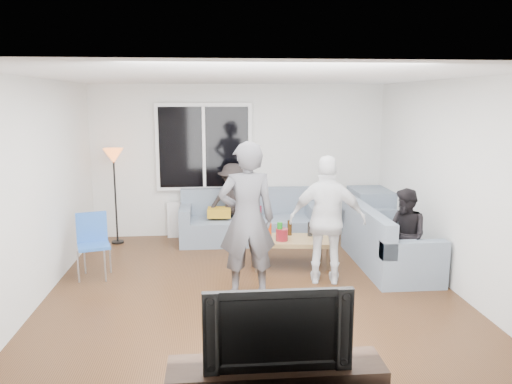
{
  "coord_description": "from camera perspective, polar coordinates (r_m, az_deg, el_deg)",
  "views": [
    {
      "loc": [
        -0.48,
        -5.89,
        2.36
      ],
      "look_at": [
        0.1,
        0.6,
        1.15
      ],
      "focal_mm": 35.41,
      "sensor_mm": 36.0,
      "label": 1
    }
  ],
  "objects": [
    {
      "name": "floor",
      "position": [
        6.37,
        -0.43,
        -11.42
      ],
      "size": [
        5.0,
        5.5,
        0.04
      ],
      "primitive_type": "cube",
      "color": "#56351C",
      "rests_on": "ground"
    },
    {
      "name": "ceiling",
      "position": [
        5.92,
        -0.46,
        13.04
      ],
      "size": [
        5.0,
        5.5,
        0.04
      ],
      "primitive_type": "cube",
      "color": "white",
      "rests_on": "ground"
    },
    {
      "name": "wall_back",
      "position": [
        8.74,
        -1.92,
        3.55
      ],
      "size": [
        5.0,
        0.04,
        2.6
      ],
      "primitive_type": "cube",
      "color": "silver",
      "rests_on": "ground"
    },
    {
      "name": "wall_front",
      "position": [
        3.33,
        3.45,
        -8.08
      ],
      "size": [
        5.0,
        0.04,
        2.6
      ],
      "primitive_type": "cube",
      "color": "silver",
      "rests_on": "ground"
    },
    {
      "name": "wall_left",
      "position": [
        6.32,
        -23.84,
        -0.04
      ],
      "size": [
        0.04,
        5.5,
        2.6
      ],
      "primitive_type": "cube",
      "color": "silver",
      "rests_on": "ground"
    },
    {
      "name": "wall_right",
      "position": [
        6.69,
        21.6,
        0.66
      ],
      "size": [
        0.04,
        5.5,
        2.6
      ],
      "primitive_type": "cube",
      "color": "silver",
      "rests_on": "ground"
    },
    {
      "name": "window_frame",
      "position": [
        8.62,
        -5.9,
        5.08
      ],
      "size": [
        1.62,
        0.06,
        1.47
      ],
      "primitive_type": "cube",
      "color": "white",
      "rests_on": "wall_back"
    },
    {
      "name": "window_glass",
      "position": [
        8.58,
        -5.9,
        5.05
      ],
      "size": [
        1.5,
        0.02,
        1.35
      ],
      "primitive_type": "cube",
      "color": "black",
      "rests_on": "window_frame"
    },
    {
      "name": "window_mullion",
      "position": [
        8.57,
        -5.9,
        5.04
      ],
      "size": [
        0.05,
        0.03,
        1.35
      ],
      "primitive_type": "cube",
      "color": "white",
      "rests_on": "window_frame"
    },
    {
      "name": "radiator",
      "position": [
        8.78,
        -5.75,
        -3.03
      ],
      "size": [
        1.3,
        0.12,
        0.62
      ],
      "primitive_type": "cube",
      "color": "silver",
      "rests_on": "floor"
    },
    {
      "name": "potted_plant",
      "position": [
        8.66,
        -2.58,
        0.01
      ],
      "size": [
        0.2,
        0.17,
        0.32
      ],
      "primitive_type": "imported",
      "rotation": [
        0.0,
        0.0,
        0.16
      ],
      "color": "#3B6F2C",
      "rests_on": "radiator"
    },
    {
      "name": "vase",
      "position": [
        8.67,
        -6.13,
        -0.59
      ],
      "size": [
        0.16,
        0.16,
        0.16
      ],
      "primitive_type": "imported",
      "rotation": [
        0.0,
        0.0,
        -0.1
      ],
      "color": "silver",
      "rests_on": "radiator"
    },
    {
      "name": "sofa_back_section",
      "position": [
        8.41,
        -0.71,
        -2.78
      ],
      "size": [
        2.3,
        0.85,
        0.85
      ],
      "primitive_type": null,
      "color": "slate",
      "rests_on": "floor"
    },
    {
      "name": "sofa_right_section",
      "position": [
        7.44,
        14.78,
        -4.91
      ],
      "size": [
        2.0,
        0.85,
        0.85
      ],
      "primitive_type": null,
      "rotation": [
        0.0,
        0.0,
        1.57
      ],
      "color": "slate",
      "rests_on": "floor"
    },
    {
      "name": "sofa_corner",
      "position": [
        8.84,
        13.5,
        -2.42
      ],
      "size": [
        0.85,
        0.85,
        0.85
      ],
      "primitive_type": "cube",
      "color": "slate",
      "rests_on": "floor"
    },
    {
      "name": "cushion_yellow",
      "position": [
        8.35,
        -4.18,
        -2.31
      ],
      "size": [
        0.4,
        0.34,
        0.14
      ],
      "primitive_type": "cube",
      "rotation": [
        0.0,
        0.0,
        -0.05
      ],
      "color": "#BD8A1B",
      "rests_on": "sofa_back_section"
    },
    {
      "name": "cushion_red",
      "position": [
        8.45,
        -0.8,
        -2.13
      ],
      "size": [
        0.44,
        0.4,
        0.13
      ],
      "primitive_type": "cube",
      "rotation": [
        0.0,
        0.0,
        -0.34
      ],
      "color": "maroon",
      "rests_on": "sofa_back_section"
    },
    {
      "name": "coffee_table",
      "position": [
        7.28,
        3.85,
        -6.77
      ],
      "size": [
        1.17,
        0.74,
        0.4
      ],
      "primitive_type": "cube",
      "rotation": [
        0.0,
        0.0,
        -0.14
      ],
      "color": "#987B49",
      "rests_on": "floor"
    },
    {
      "name": "pitcher",
      "position": [
        7.09,
        2.94,
        -4.83
      ],
      "size": [
        0.17,
        0.17,
        0.17
      ],
      "primitive_type": "cylinder",
      "color": "maroon",
      "rests_on": "coffee_table"
    },
    {
      "name": "side_chair",
      "position": [
        7.05,
        -17.86,
        -5.89
      ],
      "size": [
        0.5,
        0.5,
        0.86
      ],
      "primitive_type": null,
      "rotation": [
        0.0,
        0.0,
        0.3
      ],
      "color": "blue",
      "rests_on": "floor"
    },
    {
      "name": "floor_lamp",
      "position": [
        8.54,
        -15.6,
        -0.53
      ],
      "size": [
        0.32,
        0.32,
        1.56
      ],
      "primitive_type": null,
      "color": "orange",
      "rests_on": "floor"
    },
    {
      "name": "player_left",
      "position": [
        6.04,
        -1.02,
        -3.11
      ],
      "size": [
        0.71,
        0.49,
        1.88
      ],
      "primitive_type": "imported",
      "rotation": [
        0.0,
        0.0,
        3.2
      ],
      "color": "#4A494E",
      "rests_on": "floor"
    },
    {
      "name": "player_right",
      "position": [
        6.51,
        8.08,
        -3.17
      ],
      "size": [
        1.04,
        0.6,
        1.66
      ],
      "primitive_type": "imported",
      "rotation": [
        0.0,
        0.0,
        2.94
      ],
      "color": "white",
      "rests_on": "floor"
    },
    {
      "name": "spectator_right",
      "position": [
        6.86,
        16.52,
        -4.72
      ],
      "size": [
        0.61,
        0.7,
        1.22
      ],
      "primitive_type": "imported",
      "rotation": [
        0.0,
        0.0,
        -1.29
      ],
      "color": "black",
      "rests_on": "floor"
    },
    {
      "name": "spectator_back",
      "position": [
        8.37,
        -2.63,
        -1.23
      ],
      "size": [
        0.86,
        0.51,
        1.31
      ],
      "primitive_type": "imported",
      "rotation": [
        0.0,
        0.0,
        -0.03
      ],
      "color": "black",
      "rests_on": "floor"
    },
    {
      "name": "television",
      "position": [
        3.78,
        2.31,
        -14.75
      ],
      "size": [
        1.07,
        0.14,
        0.61
      ],
      "primitive_type": "imported",
      "color": "black",
      "rests_on": "tv_console"
    },
    {
      "name": "bottle_c",
      "position": [
        7.36,
        3.82,
        -4.04
      ],
      "size": [
        0.07,
        0.07,
        0.22
      ],
      "primitive_type": "cylinder",
      "color": "black",
      "rests_on": "coffee_table"
    },
    {
      "name": "bottle_e",
      "position": [
        7.34,
        6.11,
        -4.18
      ],
      "size": [
        0.07,
        0.07,
        0.21
      ],
      "primitive_type": "cylinder",
      "color": "black",
      "rests_on": "coffee_table"
    },
    {
      "name": "bottle_a",
      "position": [
        7.29,
        1.49,
        -4.28
      ],
      "size": [
        0.07,
        0.07,
        0.2
      ],
      "primitive_type": "cylinder",
      "color": "red",
      "rests_on": "coffee_table"
    },
    {
      "name": "bottle_b",
      "position": [
        7.08,
        2.7,
        -4.48
      ],
      "size": [
        0.08,
        0.08,
        0.26
      ],
      "primitive_type": "cylinder",
      "color": "#167D18",
      "rests_on": "coffee_table"
    }
  ]
}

